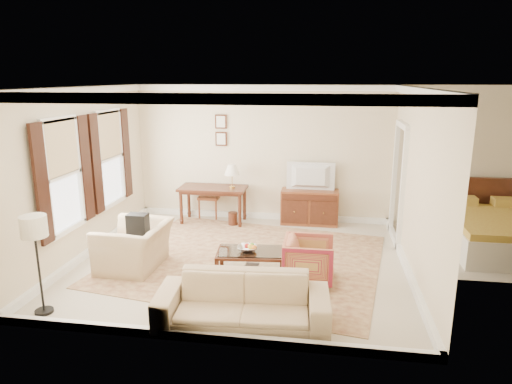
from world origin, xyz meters
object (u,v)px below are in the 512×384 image
(coffee_table, at_px, (251,257))
(club_armchair, at_px, (134,239))
(striped_armchair, at_px, (309,258))
(tv, at_px, (311,168))
(sideboard, at_px, (310,207))
(writing_desk, at_px, (213,192))
(sofa, at_px, (243,294))

(coffee_table, bearing_deg, club_armchair, 177.66)
(coffee_table, distance_m, striped_armchair, 0.90)
(tv, xyz_separation_m, coffee_table, (-0.80, -2.82, -0.88))
(sideboard, distance_m, tv, 0.85)
(tv, relative_size, striped_armchair, 1.25)
(club_armchair, bearing_deg, striped_armchair, 90.13)
(writing_desk, height_order, sideboard, writing_desk)
(striped_armchair, relative_size, club_armchair, 0.67)
(tv, bearing_deg, sofa, 81.14)
(writing_desk, xyz_separation_m, coffee_table, (1.25, -2.64, -0.33))
(club_armchair, height_order, sofa, club_armchair)
(sideboard, distance_m, club_armchair, 3.88)
(tv, bearing_deg, striped_armchair, 92.14)
(writing_desk, bearing_deg, club_armchair, -104.89)
(sideboard, xyz_separation_m, sofa, (-0.66, -4.25, 0.05))
(coffee_table, bearing_deg, sideboard, 74.32)
(writing_desk, height_order, tv, tv)
(striped_armchair, bearing_deg, sofa, 150.97)
(tv, xyz_separation_m, club_armchair, (-2.73, -2.74, -0.72))
(sideboard, xyz_separation_m, striped_armchair, (0.11, -2.86, 0.01))
(coffee_table, relative_size, sofa, 0.51)
(sideboard, bearing_deg, tv, -90.00)
(sofa, bearing_deg, coffee_table, 91.37)
(writing_desk, bearing_deg, sideboard, 5.43)
(tv, height_order, coffee_table, tv)
(tv, xyz_separation_m, striped_armchair, (0.11, -2.84, -0.83))
(tv, height_order, striped_armchair, tv)
(writing_desk, relative_size, coffee_table, 1.30)
(tv, bearing_deg, sideboard, -90.00)
(writing_desk, height_order, striped_armchair, writing_desk)
(club_armchair, bearing_deg, sofa, 56.40)
(club_armchair, bearing_deg, writing_desk, 167.29)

